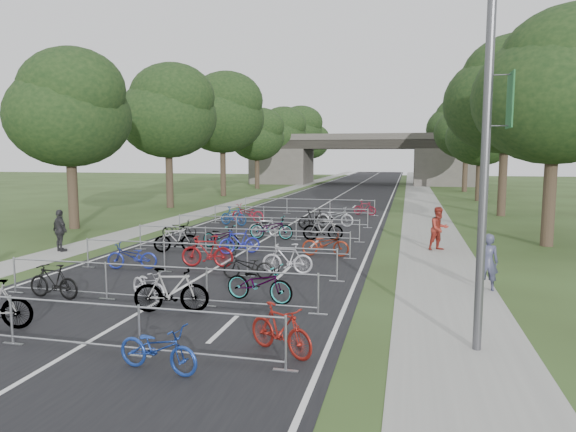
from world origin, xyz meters
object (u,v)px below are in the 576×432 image
overpass_bridge (360,159)px  pedestrian_a (487,262)px  pedestrian_b (439,229)px  pedestrian_c (60,231)px  lamppost (487,147)px  bike_2 (158,349)px

overpass_bridge → pedestrian_a: bearing=-81.0°
overpass_bridge → pedestrian_b: 51.96m
pedestrian_a → pedestrian_b: 6.69m
overpass_bridge → pedestrian_a: overpass_bridge is taller
pedestrian_a → pedestrian_b: pedestrian_b is taller
pedestrian_b → pedestrian_c: (-15.78, -4.03, -0.04)m
pedestrian_c → pedestrian_a: bearing=-161.9°
overpass_bridge → lamppost: (8.33, -63.00, 0.75)m
bike_2 → pedestrian_c: 14.28m
bike_2 → pedestrian_c: bearing=53.9°
lamppost → pedestrian_b: lamppost is taller
pedestrian_b → pedestrian_a: bearing=-114.1°
pedestrian_b → bike_2: bearing=-145.6°
pedestrian_a → pedestrian_b: bearing=-78.3°
bike_2 → pedestrian_c: (-9.88, 10.30, 0.44)m
lamppost → pedestrian_a: lamppost is taller
lamppost → pedestrian_c: bearing=154.2°
pedestrian_b → pedestrian_c: bearing=161.1°
lamppost → bike_2: lamppost is taller
overpass_bridge → lamppost: 63.55m
lamppost → pedestrian_a: size_ratio=4.69×
bike_2 → overpass_bridge: bearing=12.0°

